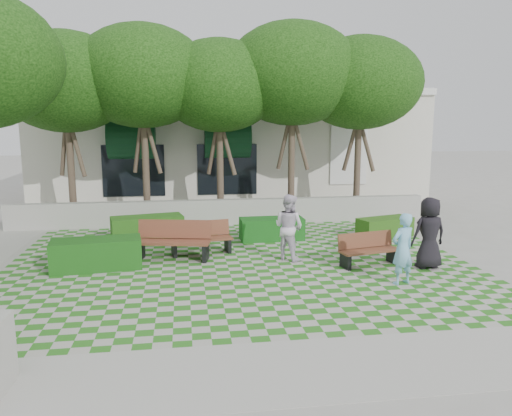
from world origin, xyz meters
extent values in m
plane|color=gray|center=(0.00, 0.00, 0.00)|extent=(90.00, 90.00, 0.00)
plane|color=#2B721E|center=(0.00, 1.00, 0.01)|extent=(12.00, 12.00, 0.00)
cube|color=#9E9B93|center=(0.00, -4.70, 0.01)|extent=(16.00, 2.00, 0.01)
cube|color=#9E9B93|center=(0.00, 6.20, 0.45)|extent=(15.00, 0.36, 0.90)
cube|color=brown|center=(3.31, 0.39, 0.40)|extent=(1.67, 0.82, 0.05)
cube|color=brown|center=(3.26, 0.62, 0.64)|extent=(1.59, 0.45, 0.40)
cube|color=black|center=(2.61, 0.24, 0.20)|extent=(0.18, 0.45, 0.39)
cube|color=black|center=(4.01, 0.54, 0.20)|extent=(0.18, 0.45, 0.39)
cube|color=brown|center=(-0.96, 2.17, 0.43)|extent=(1.79, 0.81, 0.06)
cube|color=brown|center=(-1.00, 2.41, 0.69)|extent=(1.73, 0.41, 0.43)
cube|color=black|center=(-1.72, 2.04, 0.21)|extent=(0.17, 0.49, 0.42)
cube|color=black|center=(-0.20, 2.30, 0.21)|extent=(0.17, 0.49, 0.42)
cube|color=brown|center=(-1.74, 1.66, 0.50)|extent=(2.08, 1.01, 0.07)
cube|color=brown|center=(-1.68, 1.94, 0.80)|extent=(1.99, 0.55, 0.50)
cube|color=black|center=(-2.61, 1.84, 0.24)|extent=(0.22, 0.57, 0.49)
cube|color=black|center=(-0.87, 1.48, 0.24)|extent=(0.22, 0.57, 0.49)
cube|color=#234D14|center=(4.98, 3.41, 0.32)|extent=(1.94, 1.21, 0.63)
cube|color=#144D17|center=(1.31, 3.57, 0.35)|extent=(2.00, 0.83, 0.69)
cube|color=#205216|center=(-2.57, 4.08, 0.38)|extent=(2.32, 1.32, 0.76)
cube|color=#144612|center=(-3.63, 1.14, 0.38)|extent=(2.29, 1.14, 0.77)
imported|color=#7CBEE2|center=(3.50, -1.11, 0.83)|extent=(0.71, 0.58, 1.66)
imported|color=black|center=(4.70, -0.02, 0.91)|extent=(0.95, 0.67, 1.83)
imported|color=silver|center=(1.36, 1.30, 0.89)|extent=(1.08, 1.09, 1.78)
cylinder|color=#47382B|center=(-5.50, 7.60, 1.82)|extent=(0.26, 0.26, 3.64)
ellipsoid|color=#1E4C11|center=(-5.50, 7.60, 5.07)|extent=(4.80, 4.80, 3.60)
cylinder|color=#47382B|center=(-2.80, 7.60, 1.90)|extent=(0.26, 0.26, 3.81)
ellipsoid|color=#1E4C11|center=(-2.80, 7.60, 5.30)|extent=(5.00, 5.00, 3.75)
cylinder|color=#47382B|center=(0.00, 7.60, 1.79)|extent=(0.26, 0.26, 3.58)
ellipsoid|color=#1E4C11|center=(0.00, 7.60, 4.99)|extent=(4.60, 4.60, 3.45)
cylinder|color=#47382B|center=(2.80, 7.60, 1.96)|extent=(0.26, 0.26, 3.92)
ellipsoid|color=#1E4C11|center=(2.80, 7.60, 5.46)|extent=(5.20, 5.20, 3.90)
cylinder|color=#47382B|center=(5.50, 7.60, 1.85)|extent=(0.26, 0.26, 3.70)
ellipsoid|color=#1E4C11|center=(5.50, 7.60, 5.15)|extent=(4.80, 4.80, 3.60)
cube|color=beige|center=(1.00, 14.20, 2.50)|extent=(18.00, 8.00, 5.00)
cube|color=white|center=(1.00, 10.20, 5.00)|extent=(18.00, 0.30, 0.30)
cube|color=black|center=(6.00, 10.18, 2.20)|extent=(1.40, 0.10, 2.40)
cylinder|color=#103D1F|center=(-3.50, 10.18, 3.00)|extent=(3.00, 1.80, 1.80)
cube|color=black|center=(-3.50, 10.18, 1.60)|extent=(2.60, 0.08, 2.20)
cylinder|color=#103D1F|center=(0.50, 10.18, 3.00)|extent=(3.00, 1.80, 1.80)
cube|color=black|center=(0.50, 10.18, 1.60)|extent=(2.60, 0.08, 2.20)
camera|label=1|loc=(-1.42, -11.54, 3.73)|focal=35.00mm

